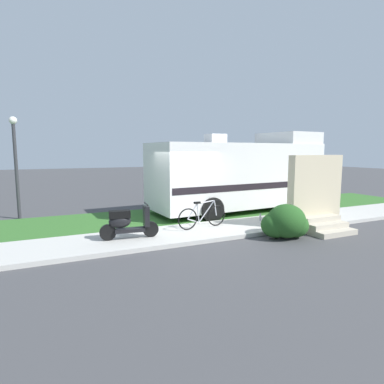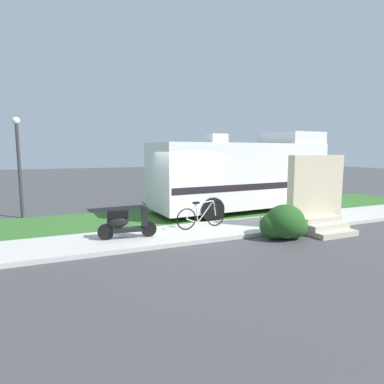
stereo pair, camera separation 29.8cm
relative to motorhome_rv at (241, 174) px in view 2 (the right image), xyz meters
The scene contains 12 objects.
ground_plane 3.76m from the motorhome_rv, 154.92° to the right, with size 80.00×80.00×0.00m, color #424244.
sidewalk 4.35m from the motorhome_rv, 139.45° to the right, with size 24.00×2.00×0.12m.
grass_strip 3.46m from the motorhome_rv, behind, with size 24.00×3.40×0.08m.
motorhome_rv is the anchor object (origin of this frame).
scooter 6.10m from the motorhome_rv, 153.55° to the right, with size 1.61×0.51×0.97m.
bicycle 3.95m from the motorhome_rv, 140.68° to the right, with size 1.74×0.52×0.89m.
pickup_truck_near 5.43m from the motorhome_rv, 62.45° to the left, with size 5.64×2.41×1.82m.
porch_steps 3.82m from the motorhome_rv, 82.41° to the right, with size 2.00×1.26×2.40m.
bush_by_porch 4.43m from the motorhome_rv, 105.16° to the right, with size 1.39×1.04×0.98m.
bottle_green 2.74m from the motorhome_rv, 105.33° to the right, with size 0.06×0.06×0.28m.
bottle_spare 2.98m from the motorhome_rv, 93.99° to the right, with size 0.07×0.07×0.27m.
street_lamp_post 8.63m from the motorhome_rv, 165.51° to the left, with size 0.28×0.28×3.76m.
Camera 2 is at (-3.98, -9.87, 2.53)m, focal length 29.81 mm.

